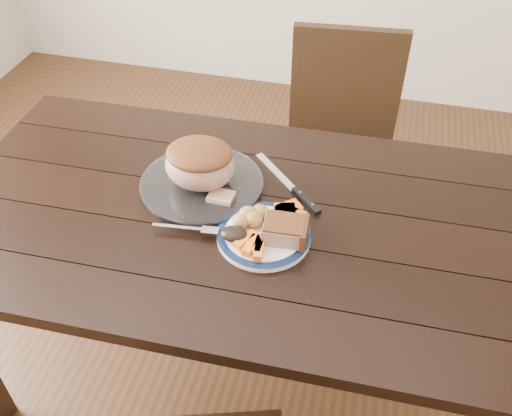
% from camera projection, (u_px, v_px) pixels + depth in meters
% --- Properties ---
extents(ground, '(4.00, 4.00, 0.00)m').
position_uv_depth(ground, '(236.00, 364.00, 2.07)').
color(ground, '#472B16').
rests_on(ground, ground).
extents(dining_table, '(1.62, 0.93, 0.75)m').
position_uv_depth(dining_table, '(231.00, 236.00, 1.63)').
color(dining_table, black).
rests_on(dining_table, ground).
extents(chair_far, '(0.46, 0.47, 0.93)m').
position_uv_depth(chair_far, '(340.00, 140.00, 2.21)').
color(chair_far, black).
rests_on(chair_far, ground).
extents(dinner_plate, '(0.25, 0.25, 0.02)m').
position_uv_depth(dinner_plate, '(264.00, 236.00, 1.49)').
color(dinner_plate, white).
rests_on(dinner_plate, dining_table).
extents(plate_rim, '(0.25, 0.25, 0.02)m').
position_uv_depth(plate_rim, '(264.00, 233.00, 1.48)').
color(plate_rim, '#0B1A37').
rests_on(plate_rim, dinner_plate).
extents(serving_platter, '(0.34, 0.34, 0.02)m').
position_uv_depth(serving_platter, '(202.00, 185.00, 1.64)').
color(serving_platter, white).
rests_on(serving_platter, dining_table).
extents(pork_slice, '(0.11, 0.09, 0.05)m').
position_uv_depth(pork_slice, '(284.00, 230.00, 1.45)').
color(pork_slice, '#AC7969').
rests_on(pork_slice, dinner_plate).
extents(roasted_potatoes, '(0.09, 0.09, 0.05)m').
position_uv_depth(roasted_potatoes, '(251.00, 217.00, 1.50)').
color(roasted_potatoes, gold).
rests_on(roasted_potatoes, dinner_plate).
extents(carrot_batons, '(0.08, 0.09, 0.02)m').
position_uv_depth(carrot_batons, '(254.00, 245.00, 1.43)').
color(carrot_batons, orange).
rests_on(carrot_batons, dinner_plate).
extents(pumpkin_wedges, '(0.10, 0.10, 0.04)m').
position_uv_depth(pumpkin_wedges, '(287.00, 215.00, 1.50)').
color(pumpkin_wedges, orange).
rests_on(pumpkin_wedges, dinner_plate).
extents(dark_mushroom, '(0.07, 0.05, 0.03)m').
position_uv_depth(dark_mushroom, '(234.00, 234.00, 1.45)').
color(dark_mushroom, black).
rests_on(dark_mushroom, dinner_plate).
extents(fork, '(0.18, 0.04, 0.00)m').
position_uv_depth(fork, '(190.00, 229.00, 1.49)').
color(fork, silver).
rests_on(fork, dinner_plate).
extents(roast_joint, '(0.20, 0.17, 0.13)m').
position_uv_depth(roast_joint, '(200.00, 165.00, 1.59)').
color(roast_joint, tan).
rests_on(roast_joint, serving_platter).
extents(cut_slice, '(0.07, 0.06, 0.02)m').
position_uv_depth(cut_slice, '(221.00, 197.00, 1.58)').
color(cut_slice, tan).
rests_on(cut_slice, serving_platter).
extents(carving_knife, '(0.24, 0.24, 0.01)m').
position_uv_depth(carving_knife, '(298.00, 193.00, 1.62)').
color(carving_knife, silver).
rests_on(carving_knife, dining_table).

